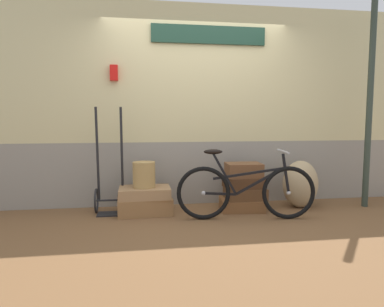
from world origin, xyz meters
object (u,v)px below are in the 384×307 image
object	(u,v)px
suitcase_1	(145,192)
burlap_sack	(300,184)
suitcase_2	(241,204)
suitcase_0	(145,205)
suitcase_4	(244,182)
luggage_trolley	(110,189)
suitcase_3	(245,193)
wicker_basket	(144,175)
bicycle	(246,191)
suitcase_5	(244,170)

from	to	relation	value
suitcase_1	burlap_sack	xyz separation A→B (m)	(2.08, 0.01, 0.05)
suitcase_2	suitcase_0	bearing A→B (deg)	-174.93
suitcase_4	luggage_trolley	size ratio (longest dim) A/B	0.35
suitcase_2	suitcase_4	xyz separation A→B (m)	(0.03, 0.00, 0.29)
suitcase_3	luggage_trolley	size ratio (longest dim) A/B	0.38
suitcase_1	suitcase_3	bearing A→B (deg)	-0.57
suitcase_1	luggage_trolley	world-z (taller)	luggage_trolley
luggage_trolley	burlap_sack	size ratio (longest dim) A/B	2.12
suitcase_3	luggage_trolley	world-z (taller)	luggage_trolley
wicker_basket	burlap_sack	bearing A→B (deg)	0.03
suitcase_0	suitcase_4	size ratio (longest dim) A/B	1.41
suitcase_0	burlap_sack	bearing A→B (deg)	-2.94
suitcase_2	bicycle	distance (m)	0.51
suitcase_3	suitcase_4	bearing A→B (deg)	154.86
suitcase_2	bicycle	xyz separation A→B (m)	(-0.08, -0.42, 0.27)
suitcase_2	bicycle	size ratio (longest dim) A/B	0.33
suitcase_5	burlap_sack	xyz separation A→B (m)	(0.80, 0.01, -0.21)
suitcase_0	suitcase_1	distance (m)	0.17
suitcase_4	burlap_sack	xyz separation A→B (m)	(0.80, 0.02, -0.05)
suitcase_3	suitcase_4	size ratio (longest dim) A/B	1.06
suitcase_2	wicker_basket	distance (m)	1.33
suitcase_2	luggage_trolley	world-z (taller)	luggage_trolley
burlap_sack	suitcase_0	bearing A→B (deg)	179.91
suitcase_5	luggage_trolley	xyz separation A→B (m)	(-1.71, 0.12, -0.23)
suitcase_2	suitcase_3	bearing A→B (deg)	-4.42
suitcase_1	luggage_trolley	xyz separation A→B (m)	(-0.43, 0.12, 0.03)
suitcase_1	burlap_sack	bearing A→B (deg)	0.33
suitcase_0	suitcase_2	world-z (taller)	suitcase_0
suitcase_4	burlap_sack	world-z (taller)	burlap_sack
suitcase_1	suitcase_2	size ratio (longest dim) A/B	1.16
suitcase_2	suitcase_3	xyz separation A→B (m)	(0.05, -0.01, 0.15)
suitcase_0	burlap_sack	world-z (taller)	burlap_sack
suitcase_4	suitcase_5	world-z (taller)	suitcase_5
suitcase_0	wicker_basket	world-z (taller)	wicker_basket
suitcase_4	suitcase_5	size ratio (longest dim) A/B	1.06
suitcase_0	suitcase_1	size ratio (longest dim) A/B	1.06
bicycle	wicker_basket	bearing A→B (deg)	159.74
wicker_basket	suitcase_3	bearing A→B (deg)	-1.04
suitcase_5	wicker_basket	size ratio (longest dim) A/B	1.41
burlap_sack	bicycle	size ratio (longest dim) A/B	0.39
suitcase_0	suitcase_5	xyz separation A→B (m)	(1.29, -0.02, 0.43)
suitcase_4	wicker_basket	bearing A→B (deg)	174.61
wicker_basket	bicycle	distance (m)	1.27
suitcase_2	suitcase_3	distance (m)	0.16
suitcase_4	suitcase_0	bearing A→B (deg)	174.42
suitcase_0	suitcase_2	xyz separation A→B (m)	(1.26, -0.02, -0.03)
burlap_sack	suitcase_2	bearing A→B (deg)	-178.86
suitcase_3	luggage_trolley	distance (m)	1.74
suitcase_3	suitcase_4	world-z (taller)	suitcase_4
suitcase_5	luggage_trolley	distance (m)	1.73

